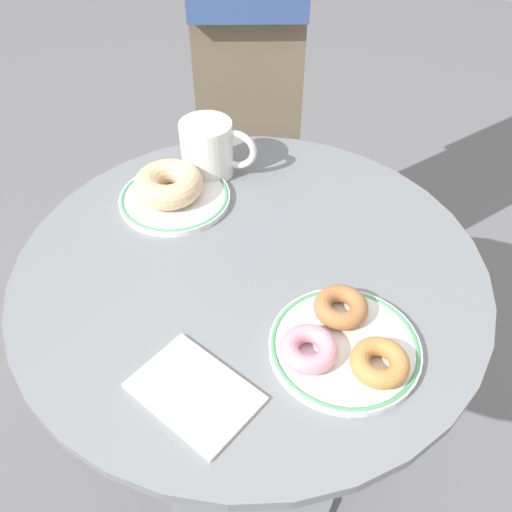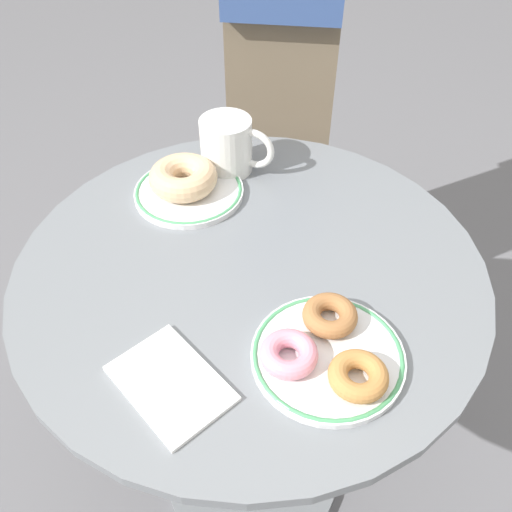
# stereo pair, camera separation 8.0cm
# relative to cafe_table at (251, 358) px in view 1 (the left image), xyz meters

# --- Properties ---
(ground_plane) EXTENTS (7.00, 7.00, 0.02)m
(ground_plane) POSITION_rel_cafe_table_xyz_m (0.00, 0.00, -0.48)
(ground_plane) COLOR slate
(cafe_table) EXTENTS (0.71, 0.71, 0.71)m
(cafe_table) POSITION_rel_cafe_table_xyz_m (0.00, 0.00, 0.00)
(cafe_table) COLOR slate
(cafe_table) RESTS_ON ground
(plate_left) EXTENTS (0.19, 0.19, 0.01)m
(plate_left) POSITION_rel_cafe_table_xyz_m (-0.19, 0.04, 0.25)
(plate_left) COLOR white
(plate_left) RESTS_ON cafe_table
(plate_right) EXTENTS (0.20, 0.20, 0.01)m
(plate_right) POSITION_rel_cafe_table_xyz_m (0.19, -0.05, 0.25)
(plate_right) COLOR white
(plate_right) RESTS_ON cafe_table
(donut_glazed) EXTENTS (0.16, 0.16, 0.04)m
(donut_glazed) POSITION_rel_cafe_table_xyz_m (-0.20, 0.04, 0.28)
(donut_glazed) COLOR #E0B789
(donut_glazed) RESTS_ON plate_left
(donut_old_fashioned) EXTENTS (0.09, 0.09, 0.02)m
(donut_old_fashioned) POSITION_rel_cafe_table_xyz_m (0.24, -0.06, 0.27)
(donut_old_fashioned) COLOR #BC7F42
(donut_old_fashioned) RESTS_ON plate_right
(donut_cinnamon) EXTENTS (0.08, 0.08, 0.02)m
(donut_cinnamon) POSITION_rel_cafe_table_xyz_m (0.16, -0.01, 0.27)
(donut_cinnamon) COLOR #A36B3D
(donut_cinnamon) RESTS_ON plate_right
(donut_pink_frosted) EXTENTS (0.10, 0.10, 0.02)m
(donut_pink_frosted) POSITION_rel_cafe_table_xyz_m (0.16, -0.09, 0.27)
(donut_pink_frosted) COLOR pink
(donut_pink_frosted) RESTS_ON plate_right
(paper_napkin) EXTENTS (0.15, 0.11, 0.01)m
(paper_napkin) POSITION_rel_cafe_table_xyz_m (0.08, -0.22, 0.25)
(paper_napkin) COLOR white
(paper_napkin) RESTS_ON cafe_table
(coffee_mug) EXTENTS (0.13, 0.09, 0.10)m
(coffee_mug) POSITION_rel_cafe_table_xyz_m (-0.20, 0.14, 0.29)
(coffee_mug) COLOR white
(coffee_mug) RESTS_ON cafe_table
(person_figure) EXTENTS (0.41, 0.44, 1.72)m
(person_figure) POSITION_rel_cafe_table_xyz_m (-0.37, 0.48, 0.39)
(person_figure) COLOR brown
(person_figure) RESTS_ON ground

